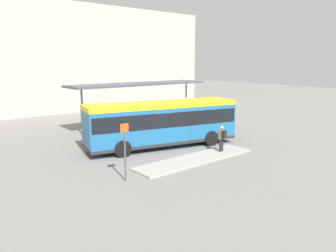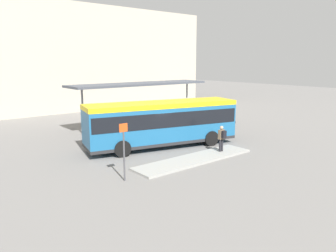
{
  "view_description": "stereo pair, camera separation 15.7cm",
  "coord_description": "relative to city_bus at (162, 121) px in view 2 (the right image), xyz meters",
  "views": [
    {
      "loc": [
        -13.3,
        -16.63,
        5.62
      ],
      "look_at": [
        0.51,
        0.0,
        1.36
      ],
      "focal_mm": 35.0,
      "sensor_mm": 36.0,
      "label": 1
    },
    {
      "loc": [
        -13.18,
        -16.73,
        5.62
      ],
      "look_at": [
        0.51,
        0.0,
        1.36
      ],
      "focal_mm": 35.0,
      "sensor_mm": 36.0,
      "label": 2
    }
  ],
  "objects": [
    {
      "name": "ground_plane",
      "position": [
        -0.01,
        0.0,
        -1.77
      ],
      "size": [
        120.0,
        120.0,
        0.0
      ],
      "primitive_type": "plane",
      "color": "slate"
    },
    {
      "name": "curb_island",
      "position": [
        -0.41,
        -3.58,
        -1.71
      ],
      "size": [
        7.92,
        1.8,
        0.12
      ],
      "color": "#9E9E99",
      "rests_on": "ground_plane"
    },
    {
      "name": "city_bus",
      "position": [
        0.0,
        0.0,
        0.0
      ],
      "size": [
        10.41,
        4.77,
        3.03
      ],
      "rotation": [
        0.0,
        0.0,
        -0.24
      ],
      "color": "#1E6093",
      "rests_on": "ground_plane"
    },
    {
      "name": "pedestrian_waiting",
      "position": [
        1.87,
        -3.58,
        -0.73
      ],
      "size": [
        0.39,
        0.41,
        1.62
      ],
      "rotation": [
        0.0,
        0.0,
        1.57
      ],
      "color": "#232328",
      "rests_on": "curb_island"
    },
    {
      "name": "bicycle_blue",
      "position": [
        9.3,
        2.34,
        -1.39
      ],
      "size": [
        0.48,
        1.77,
        0.76
      ],
      "rotation": [
        0.0,
        0.0,
        1.67
      ],
      "color": "black",
      "rests_on": "ground_plane"
    },
    {
      "name": "bicycle_black",
      "position": [
        9.5,
        3.0,
        -1.4
      ],
      "size": [
        0.48,
        1.71,
        0.74
      ],
      "rotation": [
        0.0,
        0.0,
        1.73
      ],
      "color": "black",
      "rests_on": "ground_plane"
    },
    {
      "name": "bicycle_red",
      "position": [
        9.5,
        3.66,
        -1.42
      ],
      "size": [
        0.48,
        1.62,
        0.7
      ],
      "rotation": [
        0.0,
        0.0,
        -1.57
      ],
      "color": "black",
      "rests_on": "ground_plane"
    },
    {
      "name": "bicycle_white",
      "position": [
        9.53,
        4.33,
        -1.41
      ],
      "size": [
        0.48,
        1.7,
        0.74
      ],
      "rotation": [
        0.0,
        0.0,
        -1.64
      ],
      "color": "black",
      "rests_on": "ground_plane"
    },
    {
      "name": "station_shelter",
      "position": [
        2.94,
        6.73,
        1.91
      ],
      "size": [
        12.77,
        2.86,
        3.83
      ],
      "color": "#4C515B",
      "rests_on": "ground_plane"
    },
    {
      "name": "potted_planter_near_shelter",
      "position": [
        1.33,
        4.33,
        -1.09
      ],
      "size": [
        0.84,
        0.84,
        1.32
      ],
      "color": "slate",
      "rests_on": "ground_plane"
    },
    {
      "name": "potted_planter_far_side",
      "position": [
        7.35,
        4.66,
        -1.03
      ],
      "size": [
        0.88,
        0.88,
        1.42
      ],
      "color": "slate",
      "rests_on": "ground_plane"
    },
    {
      "name": "platform_sign",
      "position": [
        -5.36,
        -3.87,
        -0.22
      ],
      "size": [
        0.44,
        0.08,
        2.8
      ],
      "color": "#4C4C51",
      "rests_on": "ground_plane"
    },
    {
      "name": "station_building",
      "position": [
        5.56,
        25.88,
        4.21
      ],
      "size": [
        29.69,
        15.85,
        11.98
      ],
      "color": "#BCB29E",
      "rests_on": "ground_plane"
    }
  ]
}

